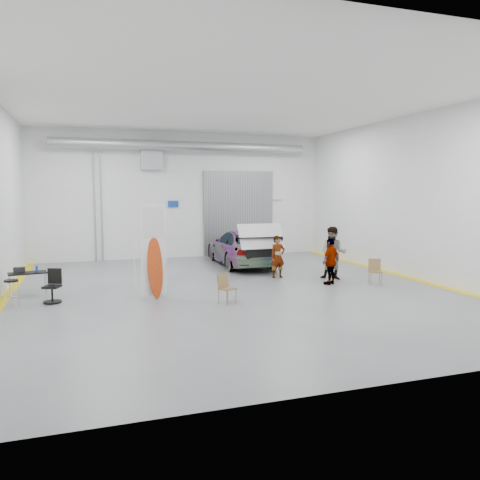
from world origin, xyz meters
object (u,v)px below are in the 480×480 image
object	(u,v)px
shop_stool	(12,293)
office_chair	(52,288)
folding_chair_near	(227,294)
person_a	(278,257)
surfboard_display	(152,259)
folding_chair_far	(375,277)
person_b	(333,253)
person_c	(331,261)
sedan_car	(242,248)
work_table	(25,273)

from	to	relation	value
shop_stool	office_chair	bearing A→B (deg)	11.08
folding_chair_near	office_chair	size ratio (longest dim) A/B	0.89
folding_chair_near	person_a	bearing A→B (deg)	22.07
office_chair	surfboard_display	bearing A→B (deg)	14.10
surfboard_display	folding_chair_far	size ratio (longest dim) A/B	3.45
folding_chair_near	shop_stool	xyz separation A→B (m)	(-5.80, 1.49, 0.11)
person_b	office_chair	xyz separation A→B (m)	(-9.50, -0.65, -0.54)
person_c	folding_chair_far	world-z (taller)	person_c
person_b	folding_chair_near	size ratio (longest dim) A/B	2.25
sedan_car	surfboard_display	xyz separation A→B (m)	(-4.56, -5.26, 0.45)
person_b	folding_chair_far	bearing A→B (deg)	-17.20
person_a	surfboard_display	world-z (taller)	surfboard_display
office_chair	folding_chair_far	bearing A→B (deg)	18.92
surfboard_display	shop_stool	world-z (taller)	surfboard_display
surfboard_display	work_table	world-z (taller)	surfboard_display
person_b	folding_chair_near	xyz separation A→B (m)	(-4.73, -2.34, -0.70)
person_c	work_table	size ratio (longest dim) A/B	1.36
folding_chair_near	surfboard_display	bearing A→B (deg)	120.71
shop_stool	work_table	size ratio (longest dim) A/B	0.64
person_c	work_table	bearing A→B (deg)	-39.82
folding_chair_near	folding_chair_far	xyz separation A→B (m)	(5.65, 1.06, 0.00)
folding_chair_far	person_b	bearing A→B (deg)	148.53
sedan_car	folding_chair_far	bearing A→B (deg)	121.24
sedan_car	folding_chair_far	distance (m)	6.29
folding_chair_far	shop_stool	size ratio (longest dim) A/B	1.14
person_a	shop_stool	distance (m)	8.93
person_c	shop_stool	world-z (taller)	person_c
folding_chair_far	person_a	bearing A→B (deg)	163.41
sedan_car	shop_stool	distance (m)	9.81
person_c	shop_stool	bearing A→B (deg)	-30.83
person_c	shop_stool	xyz separation A→B (m)	(-9.98, -0.05, -0.43)
person_c	surfboard_display	xyz separation A→B (m)	(-6.13, -0.25, 0.41)
person_a	person_c	bearing A→B (deg)	-58.02
folding_chair_near	work_table	world-z (taller)	work_table
surfboard_display	work_table	size ratio (longest dim) A/B	2.52
folding_chair_far	work_table	xyz separation A→B (m)	(-11.27, 1.98, 0.43)
surfboard_display	office_chair	world-z (taller)	surfboard_display
shop_stool	work_table	xyz separation A→B (m)	(0.18, 1.55, 0.32)
person_b	folding_chair_near	world-z (taller)	person_b
person_c	shop_stool	distance (m)	9.99
shop_stool	person_a	bearing A→B (deg)	11.60
sedan_car	person_a	bearing A→B (deg)	98.10
surfboard_display	shop_stool	bearing A→B (deg)	155.31
person_b	person_c	size ratio (longest dim) A/B	1.19
person_a	work_table	size ratio (longest dim) A/B	1.32
folding_chair_near	office_chair	bearing A→B (deg)	134.36
person_b	office_chair	bearing A→B (deg)	-139.08
shop_stool	surfboard_display	bearing A→B (deg)	-3.08
sedan_car	folding_chair_near	bearing A→B (deg)	70.50
folding_chair_far	office_chair	bearing A→B (deg)	-160.70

